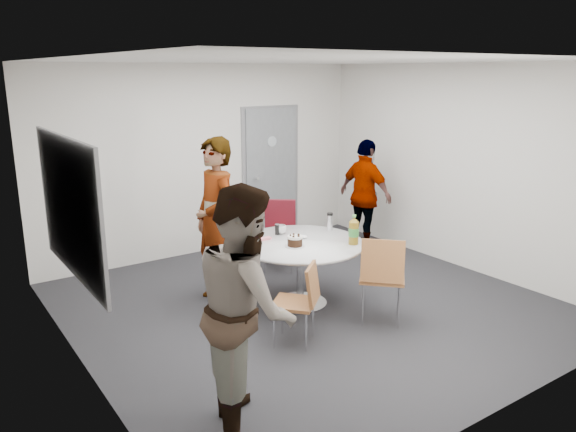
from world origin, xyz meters
TOP-DOWN VIEW (x-y plane):
  - floor at (0.00, 0.00)m, footprint 5.00×5.00m
  - ceiling at (0.00, 0.00)m, footprint 5.00×5.00m
  - wall_back at (0.00, 2.50)m, footprint 5.00×0.00m
  - wall_left at (-2.50, 0.00)m, footprint 0.00×5.00m
  - wall_right at (2.50, 0.00)m, footprint 0.00×5.00m
  - wall_front at (0.00, -2.50)m, footprint 5.00×0.00m
  - door at (1.10, 2.48)m, footprint 1.02×0.17m
  - whiteboard at (-2.46, 0.20)m, footprint 0.04×1.90m
  - table at (-0.04, 0.08)m, footprint 1.42×1.42m
  - chair_near_left at (-0.62, -0.70)m, footprint 0.56×0.57m
  - chair_near_right at (0.32, -0.82)m, footprint 0.67×0.67m
  - chair_far at (0.44, 1.27)m, footprint 0.63×0.64m
  - person_main at (-0.78, 0.73)m, footprint 0.48×0.71m
  - person_left at (-1.68, -1.45)m, footprint 0.96×1.08m
  - person_right at (1.95, 1.23)m, footprint 0.48×0.99m

SIDE VIEW (x-z plane):
  - floor at x=0.00m, z-range 0.00..0.00m
  - chair_near_left at x=-0.62m, z-range 0.09..0.90m
  - chair_far at x=0.44m, z-range 0.10..1.03m
  - chair_near_right at x=0.32m, z-range 0.11..1.07m
  - table at x=-0.04m, z-range 0.11..1.18m
  - person_right at x=1.95m, z-range 0.00..1.64m
  - person_left at x=-1.68m, z-range 0.00..1.84m
  - person_main at x=-0.78m, z-range 0.00..1.90m
  - door at x=1.10m, z-range -0.03..2.09m
  - wall_back at x=0.00m, z-range -1.15..3.85m
  - wall_left at x=-2.50m, z-range -1.15..3.85m
  - wall_right at x=2.50m, z-range -1.15..3.85m
  - wall_front at x=0.00m, z-range -1.15..3.85m
  - whiteboard at x=-2.46m, z-range 0.82..2.08m
  - ceiling at x=0.00m, z-range 2.70..2.70m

